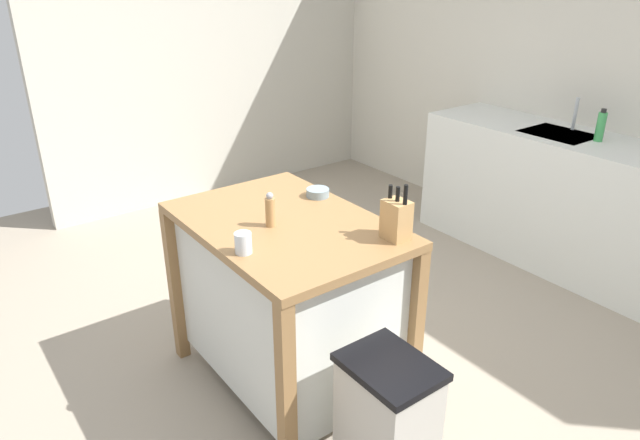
{
  "coord_description": "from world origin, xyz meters",
  "views": [
    {
      "loc": [
        2.0,
        -1.4,
        1.97
      ],
      "look_at": [
        -0.0,
        0.09,
        0.85
      ],
      "focal_mm": 32.4,
      "sensor_mm": 36.0,
      "label": 1
    }
  ],
  "objects_px": {
    "kitchen_island": "(287,296)",
    "bottle_spray_cleaner": "(601,126)",
    "knife_block": "(396,219)",
    "trash_bin": "(386,429)",
    "pepper_grinder": "(270,210)",
    "drinking_cup": "(243,243)",
    "bowl_ceramic_wide": "(318,192)",
    "sink_faucet": "(575,114)"
  },
  "relations": [
    {
      "from": "kitchen_island",
      "to": "knife_block",
      "type": "distance_m",
      "value": 0.71
    },
    {
      "from": "trash_bin",
      "to": "drinking_cup",
      "type": "bearing_deg",
      "value": -159.17
    },
    {
      "from": "bowl_ceramic_wide",
      "to": "pepper_grinder",
      "type": "height_order",
      "value": "pepper_grinder"
    },
    {
      "from": "drinking_cup",
      "to": "bottle_spray_cleaner",
      "type": "relative_size",
      "value": 0.42
    },
    {
      "from": "drinking_cup",
      "to": "trash_bin",
      "type": "relative_size",
      "value": 0.14
    },
    {
      "from": "kitchen_island",
      "to": "drinking_cup",
      "type": "xyz_separation_m",
      "value": [
        0.16,
        -0.3,
        0.44
      ]
    },
    {
      "from": "drinking_cup",
      "to": "bottle_spray_cleaner",
      "type": "height_order",
      "value": "bottle_spray_cleaner"
    },
    {
      "from": "drinking_cup",
      "to": "bowl_ceramic_wide",
      "type": "bearing_deg",
      "value": 117.46
    },
    {
      "from": "bowl_ceramic_wide",
      "to": "drinking_cup",
      "type": "height_order",
      "value": "drinking_cup"
    },
    {
      "from": "bowl_ceramic_wide",
      "to": "bottle_spray_cleaner",
      "type": "distance_m",
      "value": 2.01
    },
    {
      "from": "bowl_ceramic_wide",
      "to": "bottle_spray_cleaner",
      "type": "xyz_separation_m",
      "value": [
        0.34,
        1.98,
        0.09
      ]
    },
    {
      "from": "drinking_cup",
      "to": "sink_faucet",
      "type": "distance_m",
      "value": 2.72
    },
    {
      "from": "kitchen_island",
      "to": "pepper_grinder",
      "type": "distance_m",
      "value": 0.48
    },
    {
      "from": "sink_faucet",
      "to": "bottle_spray_cleaner",
      "type": "relative_size",
      "value": 1.05
    },
    {
      "from": "knife_block",
      "to": "bottle_spray_cleaner",
      "type": "xyz_separation_m",
      "value": [
        -0.24,
        2.0,
        0.03
      ]
    },
    {
      "from": "trash_bin",
      "to": "sink_faucet",
      "type": "height_order",
      "value": "sink_faucet"
    },
    {
      "from": "bowl_ceramic_wide",
      "to": "pepper_grinder",
      "type": "relative_size",
      "value": 0.72
    },
    {
      "from": "knife_block",
      "to": "trash_bin",
      "type": "bearing_deg",
      "value": -43.8
    },
    {
      "from": "kitchen_island",
      "to": "bottle_spray_cleaner",
      "type": "bearing_deg",
      "value": 85.18
    },
    {
      "from": "drinking_cup",
      "to": "trash_bin",
      "type": "height_order",
      "value": "drinking_cup"
    },
    {
      "from": "drinking_cup",
      "to": "bottle_spray_cleaner",
      "type": "xyz_separation_m",
      "value": [
        0.03,
        2.58,
        0.07
      ]
    },
    {
      "from": "kitchen_island",
      "to": "bottle_spray_cleaner",
      "type": "distance_m",
      "value": 2.34
    },
    {
      "from": "knife_block",
      "to": "sink_faucet",
      "type": "xyz_separation_m",
      "value": [
        -0.49,
        2.12,
        0.04
      ]
    },
    {
      "from": "knife_block",
      "to": "drinking_cup",
      "type": "distance_m",
      "value": 0.64
    },
    {
      "from": "kitchen_island",
      "to": "pepper_grinder",
      "type": "bearing_deg",
      "value": -83.17
    },
    {
      "from": "kitchen_island",
      "to": "pepper_grinder",
      "type": "height_order",
      "value": "pepper_grinder"
    },
    {
      "from": "pepper_grinder",
      "to": "sink_faucet",
      "type": "bearing_deg",
      "value": 91.58
    },
    {
      "from": "kitchen_island",
      "to": "trash_bin",
      "type": "xyz_separation_m",
      "value": [
        0.79,
        -0.07,
        -0.19
      ]
    },
    {
      "from": "kitchen_island",
      "to": "bottle_spray_cleaner",
      "type": "relative_size",
      "value": 5.26
    },
    {
      "from": "pepper_grinder",
      "to": "trash_bin",
      "type": "bearing_deg",
      "value": 0.93
    },
    {
      "from": "knife_block",
      "to": "bowl_ceramic_wide",
      "type": "distance_m",
      "value": 0.58
    },
    {
      "from": "kitchen_island",
      "to": "drinking_cup",
      "type": "bearing_deg",
      "value": -61.76
    },
    {
      "from": "knife_block",
      "to": "bottle_spray_cleaner",
      "type": "height_order",
      "value": "knife_block"
    },
    {
      "from": "knife_block",
      "to": "drinking_cup",
      "type": "bearing_deg",
      "value": -114.54
    },
    {
      "from": "kitchen_island",
      "to": "drinking_cup",
      "type": "distance_m",
      "value": 0.56
    },
    {
      "from": "kitchen_island",
      "to": "bottle_spray_cleaner",
      "type": "xyz_separation_m",
      "value": [
        0.19,
        2.28,
        0.51
      ]
    },
    {
      "from": "bowl_ceramic_wide",
      "to": "pepper_grinder",
      "type": "distance_m",
      "value": 0.41
    },
    {
      "from": "knife_block",
      "to": "drinking_cup",
      "type": "relative_size",
      "value": 2.91
    },
    {
      "from": "drinking_cup",
      "to": "pepper_grinder",
      "type": "relative_size",
      "value": 0.55
    },
    {
      "from": "kitchen_island",
      "to": "pepper_grinder",
      "type": "xyz_separation_m",
      "value": [
        0.01,
        -0.08,
        0.47
      ]
    },
    {
      "from": "sink_faucet",
      "to": "drinking_cup",
      "type": "bearing_deg",
      "value": -85.29
    },
    {
      "from": "trash_bin",
      "to": "bottle_spray_cleaner",
      "type": "height_order",
      "value": "bottle_spray_cleaner"
    }
  ]
}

